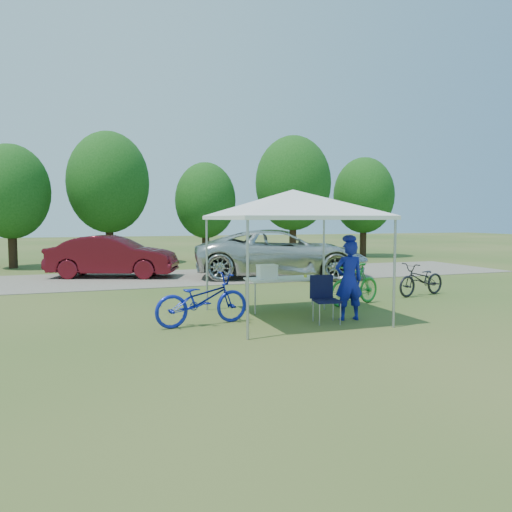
# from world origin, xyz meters

# --- Properties ---
(ground) EXTENTS (100.00, 100.00, 0.00)m
(ground) POSITION_xyz_m (0.00, 0.00, 0.00)
(ground) COLOR #2D5119
(ground) RESTS_ON ground
(gravel_strip) EXTENTS (24.00, 5.00, 0.02)m
(gravel_strip) POSITION_xyz_m (0.00, 8.00, 0.01)
(gravel_strip) COLOR gray
(gravel_strip) RESTS_ON ground
(canopy) EXTENTS (4.53, 4.53, 3.00)m
(canopy) POSITION_xyz_m (0.00, 0.00, 2.65)
(canopy) COLOR #A5A5AA
(canopy) RESTS_ON ground
(treeline) EXTENTS (24.89, 4.28, 6.30)m
(treeline) POSITION_xyz_m (-0.29, 14.05, 3.53)
(treeline) COLOR #382314
(treeline) RESTS_ON ground
(folding_table) EXTENTS (1.81, 0.75, 0.74)m
(folding_table) POSITION_xyz_m (0.24, 0.98, 0.70)
(folding_table) COLOR white
(folding_table) RESTS_ON ground
(folding_chair) EXTENTS (0.56, 0.58, 0.96)m
(folding_chair) POSITION_xyz_m (0.45, -0.59, 0.57)
(folding_chair) COLOR black
(folding_chair) RESTS_ON ground
(cooler) EXTENTS (0.44, 0.30, 0.32)m
(cooler) POSITION_xyz_m (-0.21, 0.98, 0.91)
(cooler) COLOR white
(cooler) RESTS_ON folding_table
(ice_cream_cup) EXTENTS (0.07, 0.07, 0.06)m
(ice_cream_cup) POSITION_xyz_m (0.74, 0.93, 0.77)
(ice_cream_cup) COLOR yellow
(ice_cream_cup) RESTS_ON folding_table
(cyclist) EXTENTS (0.65, 0.46, 1.67)m
(cyclist) POSITION_xyz_m (1.04, -0.57, 0.83)
(cyclist) COLOR #111A91
(cyclist) RESTS_ON ground
(bike_blue) EXTENTS (2.04, 1.01, 1.03)m
(bike_blue) POSITION_xyz_m (-1.98, -0.06, 0.51)
(bike_blue) COLOR #1320A9
(bike_blue) RESTS_ON ground
(bike_green) EXTENTS (1.77, 1.00, 1.02)m
(bike_green) POSITION_xyz_m (2.08, 0.97, 0.51)
(bike_green) COLOR #1C7F29
(bike_green) RESTS_ON ground
(bike_dark) EXTENTS (1.83, 1.00, 0.91)m
(bike_dark) POSITION_xyz_m (4.59, 1.66, 0.46)
(bike_dark) COLOR black
(bike_dark) RESTS_ON ground
(minivan) EXTENTS (6.70, 4.58, 1.70)m
(minivan) POSITION_xyz_m (2.54, 6.87, 0.87)
(minivan) COLOR silver
(minivan) RESTS_ON gravel_strip
(sedan) EXTENTS (4.77, 3.02, 1.48)m
(sedan) POSITION_xyz_m (-3.18, 8.82, 0.76)
(sedan) COLOR #560E16
(sedan) RESTS_ON gravel_strip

